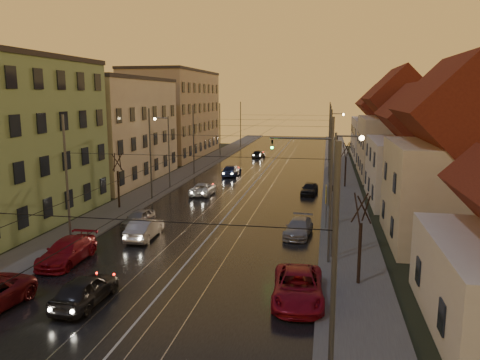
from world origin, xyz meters
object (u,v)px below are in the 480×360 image
Objects in this scene: driving_car_0 at (85,290)px; driving_car_2 at (203,189)px; parked_left_2 at (67,251)px; street_lamp_3 at (333,135)px; parked_left_3 at (139,218)px; parked_right_0 at (298,287)px; street_lamp_2 at (166,145)px; parked_right_2 at (310,189)px; driving_car_1 at (144,229)px; driving_car_3 at (231,171)px; street_lamp_1 at (339,183)px; parked_right_1 at (299,228)px; traffic_light_mast at (322,168)px; driving_car_4 at (259,154)px.

driving_car_2 is (-1.03, 26.19, -0.12)m from driving_car_0.
parked_left_2 is (-4.06, 5.23, -0.02)m from driving_car_0.
parked_left_3 is at bearing -116.22° from street_lamp_3.
parked_right_0 is at bearing -37.50° from parked_left_3.
street_lamp_2 is 16.31m from parked_right_2.
street_lamp_3 is at bearing -114.04° from driving_car_1.
parked_left_2 reaches higher than driving_car_2.
driving_car_1 is at bearing 87.94° from driving_car_2.
driving_car_3 is (0.56, 12.00, 0.06)m from driving_car_2.
driving_car_2 is 0.84× the size of parked_right_0.
street_lamp_1 is 6.83m from parked_right_1.
street_lamp_2 is 20.89m from traffic_light_mast.
driving_car_4 is at bearing 104.13° from street_lamp_1.
parked_left_2 is at bearing -112.49° from street_lamp_3.
parked_right_1 is (-2.68, -31.38, -4.25)m from street_lamp_3.
street_lamp_3 is at bearing 90.00° from street_lamp_1.
driving_car_0 is at bearing -105.38° from street_lamp_3.
traffic_light_mast is at bearing -76.31° from parked_right_2.
driving_car_1 reaches higher than parked_right_2.
parked_right_1 is 1.18× the size of parked_right_2.
street_lamp_2 is 1.59× the size of parked_left_2.
driving_car_2 is (-13.37, -18.68, -4.25)m from street_lamp_3.
driving_car_0 is at bearing -119.85° from parked_right_1.
driving_car_0 reaches higher than parked_right_0.
street_lamp_2 is 24.24m from street_lamp_3.
street_lamp_1 is 27.05m from street_lamp_2.
street_lamp_2 is at bearing 104.30° from parked_left_3.
parked_right_2 is (10.90, 2.22, -0.00)m from driving_car_2.
parked_left_2 is 1.32× the size of parked_left_3.
driving_car_1 reaches higher than driving_car_3.
driving_car_1 is at bearing 62.23° from parked_left_2.
driving_car_2 is at bearing 112.14° from parked_right_0.
street_lamp_1 reaches higher than driving_car_3.
driving_car_4 is at bearing -88.82° from driving_car_0.
parked_left_3 is 19.46m from parked_right_2.
driving_car_3 is at bearing 59.95° from street_lamp_2.
street_lamp_2 is 1.11× the size of traffic_light_mast.
street_lamp_1 is at bearing -142.73° from driving_car_0.
parked_left_2 is 1.36× the size of parked_right_2.
street_lamp_2 is 15.93m from parked_left_3.
driving_car_0 reaches higher than parked_right_1.
driving_car_3 is (-12.82, -6.68, -4.19)m from street_lamp_3.
street_lamp_1 is 17.31m from parked_left_2.
driving_car_3 is (5.39, 9.32, -4.19)m from street_lamp_2.
parked_left_2 is 0.93× the size of parked_right_0.
parked_right_2 is at bearing 87.73° from parked_right_0.
driving_car_4 is (1.42, 30.17, 0.03)m from driving_car_2.
street_lamp_2 reaches higher than driving_car_3.
street_lamp_3 is at bearing 142.94° from driving_car_4.
street_lamp_2 is 1.68× the size of driving_car_3.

